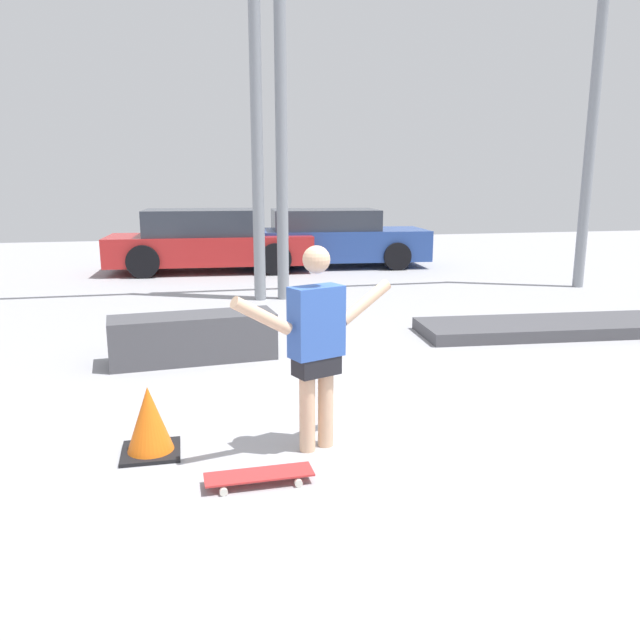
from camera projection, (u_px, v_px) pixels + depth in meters
ground_plane at (376, 433)px, 5.17m from camera, size 36.00×36.00×0.00m
skateboarder at (316, 340)px, 4.70m from camera, size 1.34×0.60×1.58m
skateboard at (259, 475)px, 4.29m from camera, size 0.75×0.26×0.08m
grind_box at (193, 338)px, 7.20m from camera, size 1.92×0.75×0.54m
manual_pad at (546, 327)px, 8.53m from camera, size 3.54×1.31×0.16m
canopy_support_left at (63, 57)px, 9.48m from camera, size 6.05×0.20×6.34m
canopy_support_right at (447, 72)px, 10.79m from camera, size 6.05×0.20×6.34m
parked_car_red at (208, 241)px, 14.21m from camera, size 4.65×2.12×1.40m
parked_car_blue at (330, 239)px, 15.00m from camera, size 4.62×2.15×1.37m
traffic_cone at (149, 421)px, 4.73m from camera, size 0.44×0.44×0.54m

